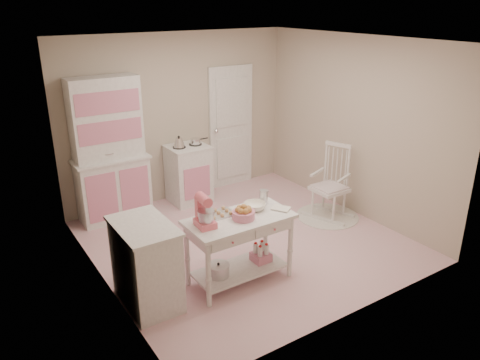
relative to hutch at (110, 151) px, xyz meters
name	(u,v)px	position (x,y,z in m)	size (l,w,h in m)	color
room_shell	(246,121)	(1.21, -1.66, 0.61)	(3.84, 3.84, 2.62)	pink
door	(231,127)	(2.16, 0.21, -0.02)	(0.82, 0.05, 2.04)	white
hutch	(110,151)	(0.00, 0.00, 0.00)	(1.06, 0.50, 2.08)	white
stove	(189,174)	(1.20, -0.05, -0.58)	(0.62, 0.57, 0.92)	white
base_cabinet	(146,264)	(-0.42, -2.22, -0.58)	(0.54, 0.84, 0.92)	white
lace_rug	(327,216)	(2.65, -1.71, -1.03)	(0.92, 0.92, 0.01)	white
rocking_chair	(330,182)	(2.65, -1.71, -0.49)	(0.48, 0.72, 1.10)	white
work_table	(240,249)	(0.62, -2.41, -0.64)	(1.20, 0.60, 0.80)	white
stand_mixer	(205,212)	(0.20, -2.39, -0.07)	(0.20, 0.28, 0.34)	#F5677A
cookie_tray	(219,214)	(0.47, -2.23, -0.23)	(0.34, 0.24, 0.02)	silver
bread_basket	(244,215)	(0.64, -2.46, -0.19)	(0.25, 0.25, 0.09)	pink
mixing_bowl	(255,206)	(0.88, -2.33, -0.20)	(0.25, 0.25, 0.08)	white
metal_pitcher	(264,197)	(1.06, -2.25, -0.16)	(0.10, 0.10, 0.17)	silver
recipe_book	(279,211)	(1.07, -2.53, -0.23)	(0.15, 0.20, 0.02)	white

